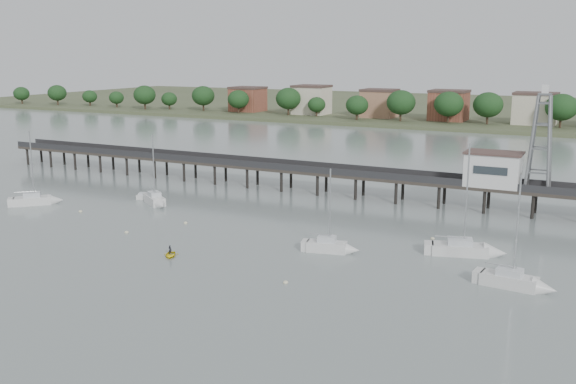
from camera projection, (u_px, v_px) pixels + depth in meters
name	position (u px, v px, depth m)	size (l,w,h in m)	color
ground_plane	(89.00, 324.00, 57.79)	(500.00, 500.00, 0.00)	slate
pier	(341.00, 174.00, 109.36)	(150.00, 5.00, 5.50)	#2D2823
pier_building	(493.00, 169.00, 97.76)	(8.40, 5.40, 5.30)	silver
lattice_tower	(541.00, 143.00, 93.96)	(3.20, 3.20, 15.50)	slate
sailboat_b	(156.00, 201.00, 102.96)	(7.02, 5.71, 11.83)	silver
sailboat_a	(40.00, 200.00, 103.63)	(6.99, 6.91, 12.64)	silver
sailboat_d	(520.00, 283.00, 66.37)	(7.78, 2.97, 12.61)	silver
sailboat_c	(472.00, 250.00, 77.40)	(9.16, 4.81, 14.48)	silver
sailboat_f	(334.00, 247.00, 78.58)	(6.73, 3.26, 10.88)	silver
white_tender	(146.00, 197.00, 107.21)	(3.47, 2.33, 1.25)	silver
yellow_dinghy	(170.00, 256.00, 77.17)	(1.85, 0.54, 2.59)	yellow
dinghy_occupant	(170.00, 256.00, 77.17)	(0.42, 1.14, 0.27)	black
mooring_buoys	(267.00, 242.00, 82.79)	(74.32, 23.97, 0.39)	beige
far_shore	(504.00, 110.00, 266.55)	(500.00, 170.00, 10.40)	#475133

